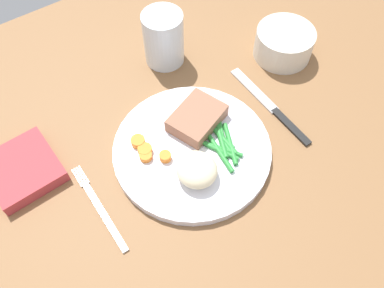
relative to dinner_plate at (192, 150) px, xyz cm
name	(u,v)px	position (x,y,z in cm)	size (l,w,h in cm)	color
dining_table	(166,149)	(-2.93, 3.61, -1.80)	(120.00, 90.00, 2.00)	brown
dinner_plate	(192,150)	(0.00, 0.00, 0.00)	(25.96, 25.96, 1.60)	white
meat_portion	(195,116)	(3.50, 4.09, 2.09)	(8.98, 6.80, 2.58)	#936047
mashed_potatoes	(197,170)	(-2.34, -4.67, 2.63)	(6.29, 6.60, 3.66)	beige
carrot_slices	(147,150)	(-6.43, 3.35, 1.36)	(4.48, 7.08, 1.23)	orange
green_beans	(222,142)	(4.45, -2.22, 1.19)	(6.52, 10.30, 0.90)	#2D8C38
fork	(100,208)	(-17.33, -0.26, -0.60)	(1.44, 16.60, 0.40)	silver
knife	(271,107)	(16.99, -0.29, -0.60)	(1.70, 20.50, 0.64)	black
water_glass	(164,42)	(7.89, 20.78, 3.59)	(7.54, 7.54, 10.33)	silver
salad_bowl	(284,42)	(27.41, 8.78, 2.37)	(11.07, 11.07, 5.62)	silver
napkin	(23,169)	(-24.31, 12.10, 0.33)	(10.55, 11.07, 2.26)	#B2383D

